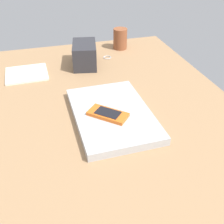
% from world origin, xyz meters
% --- Properties ---
extents(desk_surface, '(1.20, 0.80, 0.03)m').
position_xyz_m(desk_surface, '(0.00, 0.00, 0.01)').
color(desk_surface, '#9E7751').
rests_on(desk_surface, ground).
extents(laptop_closed, '(0.32, 0.22, 0.02)m').
position_xyz_m(laptop_closed, '(0.02, -0.01, 0.04)').
color(laptop_closed, '#B7BABC').
rests_on(laptop_closed, desk_surface).
extents(cell_phone_on_laptop, '(0.11, 0.12, 0.01)m').
position_xyz_m(cell_phone_on_laptop, '(0.04, -0.03, 0.06)').
color(cell_phone_on_laptop, orange).
rests_on(cell_phone_on_laptop, laptop_closed).
extents(desk_organizer, '(0.16, 0.12, 0.09)m').
position_xyz_m(desk_organizer, '(-0.35, -0.01, 0.08)').
color(desk_organizer, '#2D2D33').
rests_on(desk_organizer, desk_surface).
extents(pen_cup, '(0.06, 0.06, 0.09)m').
position_xyz_m(pen_cup, '(-0.49, 0.18, 0.08)').
color(pen_cup, brown).
rests_on(pen_cup, desk_surface).
extents(notepad, '(0.14, 0.15, 0.01)m').
position_xyz_m(notepad, '(-0.33, -0.24, 0.03)').
color(notepad, white).
rests_on(notepad, desk_surface).
extents(key_ring, '(0.03, 0.03, 0.00)m').
position_xyz_m(key_ring, '(-0.40, 0.09, 0.03)').
color(key_ring, silver).
rests_on(key_ring, desk_surface).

